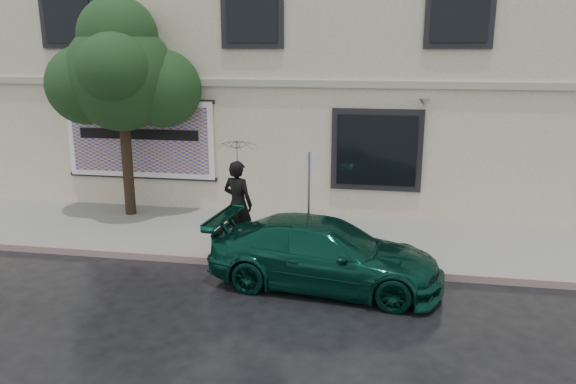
# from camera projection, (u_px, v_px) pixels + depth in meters

# --- Properties ---
(ground) EXTENTS (90.00, 90.00, 0.00)m
(ground) POSITION_uv_depth(u_px,v_px,m) (195.00, 293.00, 10.58)
(ground) COLOR black
(ground) RESTS_ON ground
(sidewalk) EXTENTS (20.00, 3.50, 0.15)m
(sidewalk) POSITION_uv_depth(u_px,v_px,m) (239.00, 234.00, 13.66)
(sidewalk) COLOR gray
(sidewalk) RESTS_ON ground
(curb) EXTENTS (20.00, 0.18, 0.16)m
(curb) POSITION_uv_depth(u_px,v_px,m) (218.00, 261.00, 11.99)
(curb) COLOR gray
(curb) RESTS_ON ground
(building) EXTENTS (20.00, 8.12, 7.00)m
(building) POSITION_uv_depth(u_px,v_px,m) (282.00, 78.00, 18.26)
(building) COLOR beige
(building) RESTS_ON ground
(billboard) EXTENTS (4.30, 0.16, 2.20)m
(billboard) POSITION_uv_depth(u_px,v_px,m) (140.00, 139.00, 15.29)
(billboard) COLOR white
(billboard) RESTS_ON ground
(car) EXTENTS (4.69, 2.50, 1.31)m
(car) POSITION_uv_depth(u_px,v_px,m) (325.00, 254.00, 10.78)
(car) COLOR #083427
(car) RESTS_ON ground
(pedestrian) EXTENTS (0.82, 0.67, 1.95)m
(pedestrian) POSITION_uv_depth(u_px,v_px,m) (238.00, 204.00, 12.46)
(pedestrian) COLOR black
(pedestrian) RESTS_ON sidewalk
(umbrella) EXTENTS (1.07, 1.07, 0.73)m
(umbrella) POSITION_uv_depth(u_px,v_px,m) (237.00, 144.00, 12.12)
(umbrella) COLOR black
(umbrella) RESTS_ON pedestrian
(street_tree) EXTENTS (2.77, 2.77, 5.01)m
(street_tree) POSITION_uv_depth(u_px,v_px,m) (121.00, 77.00, 14.18)
(street_tree) COLOR #322616
(street_tree) RESTS_ON sidewalk
(sign_pole) EXTENTS (0.28, 0.05, 2.31)m
(sign_pole) POSITION_uv_depth(u_px,v_px,m) (309.00, 195.00, 11.48)
(sign_pole) COLOR gray
(sign_pole) RESTS_ON sidewalk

